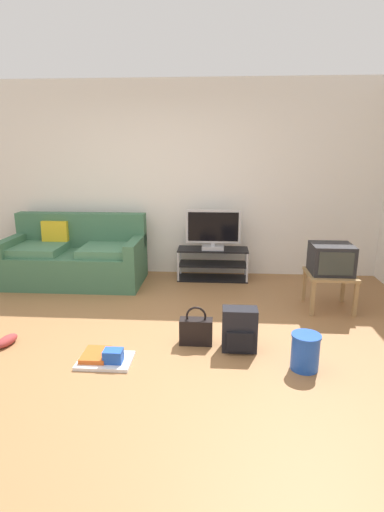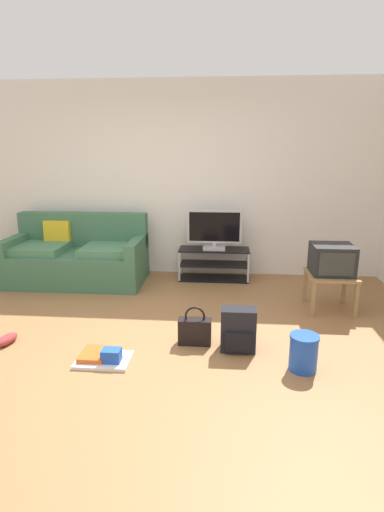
# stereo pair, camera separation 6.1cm
# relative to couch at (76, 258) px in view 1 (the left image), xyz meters

# --- Properties ---
(ground_plane) EXTENTS (9.00, 9.80, 0.02)m
(ground_plane) POSITION_rel_couch_xyz_m (1.20, -1.87, -0.35)
(ground_plane) COLOR olive
(wall_back) EXTENTS (9.00, 0.10, 2.70)m
(wall_back) POSITION_rel_couch_xyz_m (1.20, 0.58, 1.01)
(wall_back) COLOR silver
(wall_back) RESTS_ON ground_plane
(couch) EXTENTS (1.82, 0.90, 0.91)m
(couch) POSITION_rel_couch_xyz_m (0.00, 0.00, 0.00)
(couch) COLOR #3D6B4C
(couch) RESTS_ON ground_plane
(tv_stand) EXTENTS (0.97, 0.37, 0.44)m
(tv_stand) POSITION_rel_couch_xyz_m (1.87, 0.24, -0.12)
(tv_stand) COLOR black
(tv_stand) RESTS_ON ground_plane
(flat_tv) EXTENTS (0.74, 0.22, 0.55)m
(flat_tv) POSITION_rel_couch_xyz_m (1.87, 0.22, 0.37)
(flat_tv) COLOR #B2B2B7
(flat_tv) RESTS_ON tv_stand
(side_table) EXTENTS (0.52, 0.52, 0.42)m
(side_table) POSITION_rel_couch_xyz_m (3.21, -0.76, 0.02)
(side_table) COLOR #9E7A4C
(side_table) RESTS_ON ground_plane
(crt_tv) EXTENTS (0.45, 0.42, 0.33)m
(crt_tv) POSITION_rel_couch_xyz_m (3.21, -0.74, 0.25)
(crt_tv) COLOR #232326
(crt_tv) RESTS_ON side_table
(backpack) EXTENTS (0.31, 0.25, 0.40)m
(backpack) POSITION_rel_couch_xyz_m (2.15, -1.82, -0.14)
(backpack) COLOR black
(backpack) RESTS_ON ground_plane
(handbag) EXTENTS (0.31, 0.13, 0.37)m
(handbag) POSITION_rel_couch_xyz_m (1.75, -1.73, -0.20)
(handbag) COLOR black
(handbag) RESTS_ON ground_plane
(cleaning_bucket) EXTENTS (0.24, 0.24, 0.31)m
(cleaning_bucket) POSITION_rel_couch_xyz_m (2.68, -2.11, -0.17)
(cleaning_bucket) COLOR blue
(cleaning_bucket) RESTS_ON ground_plane
(floor_tray) EXTENTS (0.46, 0.33, 0.14)m
(floor_tray) POSITION_rel_couch_xyz_m (0.98, -2.13, -0.30)
(floor_tray) COLOR silver
(floor_tray) RESTS_ON ground_plane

